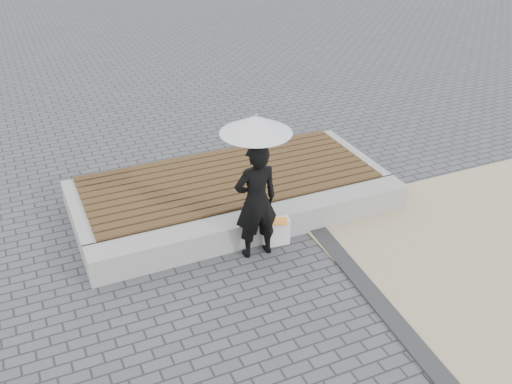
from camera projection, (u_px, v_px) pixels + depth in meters
ground at (311, 300)px, 7.46m from camera, size 80.00×80.00×0.00m
edging_band at (383, 307)px, 7.32m from camera, size 0.61×5.20×0.04m
seating_ledge at (259, 225)px, 8.63m from camera, size 5.00×0.45×0.40m
timber_platform at (229, 189)px, 9.59m from camera, size 5.00×2.00×0.40m
timber_decking at (228, 177)px, 9.48m from camera, size 4.60×2.00×0.04m
woman at (256, 201)px, 7.94m from camera, size 0.62×0.41×1.71m
parasol at (256, 124)px, 7.39m from camera, size 0.94×0.94×1.20m
handbag at (256, 210)px, 8.40m from camera, size 0.35×0.18×0.23m
canvas_tote at (276, 232)px, 8.47m from camera, size 0.40×0.21×0.41m
magazine at (278, 221)px, 8.33m from camera, size 0.33×0.29×0.01m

